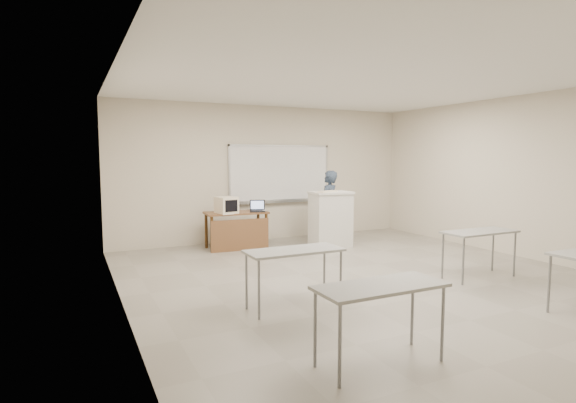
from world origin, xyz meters
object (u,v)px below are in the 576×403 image
instructor_desk (238,224)px  mouse (265,211)px  whiteboard (280,174)px  keyboard (327,192)px  laptop (257,209)px  crt_monitor (226,205)px  podium (330,219)px  presenter (329,206)px

instructor_desk → mouse: (0.55, -0.09, 0.26)m
whiteboard → keyboard: (0.35, -1.51, -0.31)m
whiteboard → instructor_desk: whiteboard is taller
instructor_desk → keyboard: 1.93m
instructor_desk → laptop: size_ratio=4.00×
whiteboard → crt_monitor: whiteboard is taller
keyboard → crt_monitor: bearing=139.6°
crt_monitor → keyboard: 2.06m
instructor_desk → podium: podium is taller
instructor_desk → keyboard: bearing=-20.4°
whiteboard → presenter: (0.75, -0.90, -0.69)m
crt_monitor → laptop: bearing=-11.7°
instructor_desk → mouse: size_ratio=12.30×
crt_monitor → presenter: 2.32m
crt_monitor → podium: bearing=-27.7°
whiteboard → laptop: bearing=-138.9°
whiteboard → mouse: 1.36m
podium → laptop: (-1.41, 0.59, 0.23)m
instructor_desk → presenter: 2.08m
instructor_desk → mouse: bearing=-6.1°
mouse → keyboard: keyboard is taller
podium → presenter: (0.25, 0.49, 0.21)m
laptop → whiteboard: bearing=61.8°
instructor_desk → podium: bearing=-15.3°
presenter → mouse: bearing=-34.1°
laptop → mouse: bearing=-5.5°
laptop → mouse: laptop is taller
instructor_desk → keyboard: (1.66, -0.73, 0.65)m
presenter → whiteboard: bearing=-83.1°
podium → keyboard: size_ratio=2.41×
instructor_desk → crt_monitor: size_ratio=3.07×
keyboard → instructor_desk: bearing=136.4°
podium → keyboard: keyboard is taller
mouse → keyboard: 1.34m
instructor_desk → laptop: (0.40, -0.02, 0.29)m
laptop → presenter: presenter is taller
podium → laptop: size_ratio=3.70×
presenter → crt_monitor: bearing=-35.6°
laptop → keyboard: bearing=-8.8°
instructor_desk → presenter: bearing=0.0°
podium → mouse: podium is taller
podium → keyboard: 0.62m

